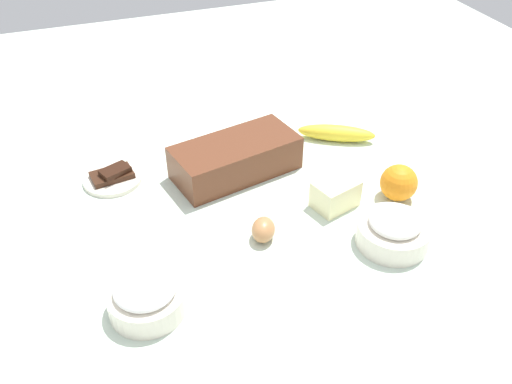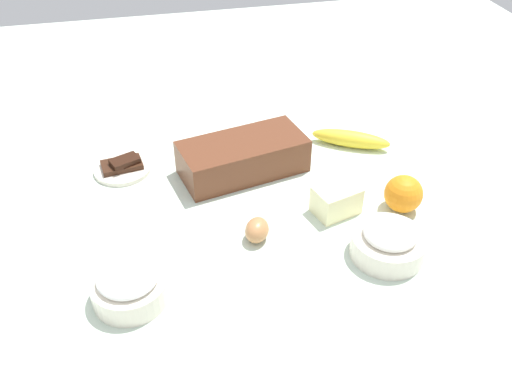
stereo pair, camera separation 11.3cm
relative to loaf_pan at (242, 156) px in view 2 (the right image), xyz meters
The scene contains 9 objects.
ground_plane 0.14m from the loaf_pan, 89.00° to the right, with size 2.40×2.40×0.02m, color silver.
loaf_pan is the anchor object (origin of this frame).
flour_bowl 0.39m from the loaf_pan, 56.98° to the right, with size 0.14×0.14×0.07m.
sugar_bowl 0.42m from the loaf_pan, 128.65° to the right, with size 0.13×0.13×0.07m.
banana 0.28m from the loaf_pan, ahead, with size 0.19×0.04×0.04m, color yellow.
orange_fruit 0.36m from the loaf_pan, 34.78° to the right, with size 0.08×0.08×0.08m, color orange.
butter_block 0.24m from the loaf_pan, 49.13° to the right, with size 0.09×0.06×0.06m, color #F4EDB2.
egg_near_butter 0.23m from the loaf_pan, 94.35° to the right, with size 0.05×0.05×0.06m, color #B97D4C.
chocolate_plate 0.28m from the loaf_pan, 166.70° to the left, with size 0.13×0.13×0.03m.
Camera 2 is at (-0.20, -0.88, 0.73)m, focal length 38.56 mm.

